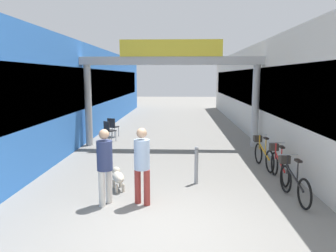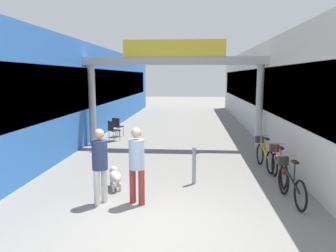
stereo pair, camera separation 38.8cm
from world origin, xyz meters
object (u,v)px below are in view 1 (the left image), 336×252
pedestrian_with_dog (142,161)px  cafe_chair_black_farther (112,126)px  bollard_post_metal (196,165)px  dog_on_leash (118,177)px  bicycle_red_second (279,164)px  cafe_chair_black_nearer (109,129)px  bicycle_orange_third (263,153)px  pedestrian_companion (105,162)px  bicycle_black_nearest (293,180)px

pedestrian_with_dog → cafe_chair_black_farther: bearing=106.2°
bollard_post_metal → cafe_chair_black_farther: bearing=118.6°
dog_on_leash → bicycle_red_second: 4.35m
bollard_post_metal → cafe_chair_black_nearer: 6.54m
pedestrian_with_dog → bicycle_orange_third: size_ratio=1.01×
pedestrian_companion → bicycle_orange_third: 5.31m
dog_on_leash → cafe_chair_black_farther: size_ratio=0.83×
dog_on_leash → cafe_chair_black_farther: cafe_chair_black_farther is taller
pedestrian_with_dog → bicycle_red_second: size_ratio=1.01×
bicycle_black_nearest → cafe_chair_black_nearer: (-5.69, 6.49, 0.10)m
bollard_post_metal → bicycle_black_nearest: bearing=-24.4°
bicycle_orange_third → cafe_chair_black_farther: size_ratio=1.90×
bicycle_black_nearest → bicycle_red_second: (0.10, 1.42, 0.00)m
bicycle_red_second → bollard_post_metal: (-2.26, -0.44, 0.07)m
dog_on_leash → pedestrian_companion: bearing=-94.5°
bollard_post_metal → cafe_chair_black_nearer: bollard_post_metal is taller
bollard_post_metal → cafe_chair_black_nearer: bearing=122.6°
bicycle_black_nearest → bicycle_orange_third: (-0.02, 2.68, 0.00)m
bicycle_black_nearest → bicycle_red_second: 1.42m
bicycle_red_second → cafe_chair_black_farther: (-5.84, 6.12, 0.10)m
bicycle_red_second → bollard_post_metal: bollard_post_metal is taller
pedestrian_companion → cafe_chair_black_farther: size_ratio=1.89×
cafe_chair_black_farther → pedestrian_companion: bearing=-79.3°
pedestrian_with_dog → bollard_post_metal: 1.98m
dog_on_leash → cafe_chair_black_nearer: cafe_chair_black_nearer is taller
bicycle_red_second → cafe_chair_black_nearer: (-5.79, 5.07, 0.10)m
dog_on_leash → cafe_chair_black_farther: bearing=102.8°
bicycle_black_nearest → cafe_chair_black_farther: (-5.75, 7.54, 0.10)m
bicycle_orange_third → cafe_chair_black_farther: bearing=139.6°
pedestrian_companion → bicycle_orange_third: pedestrian_companion is taller
pedestrian_with_dog → cafe_chair_black_farther: size_ratio=1.92×
bicycle_black_nearest → bicycle_red_second: same height
bicycle_orange_third → pedestrian_companion: bearing=-142.7°
cafe_chair_black_nearer → bollard_post_metal: bearing=-57.4°
cafe_chair_black_farther → cafe_chair_black_nearer: bearing=-87.1°
pedestrian_with_dog → dog_on_leash: size_ratio=2.31×
bicycle_black_nearest → bollard_post_metal: size_ratio=1.68×
bollard_post_metal → bicycle_red_second: bearing=10.9°
bicycle_black_nearest → bollard_post_metal: 2.38m
pedestrian_companion → bollard_post_metal: bearing=36.3°
pedestrian_with_dog → dog_on_leash: (-0.72, 0.95, -0.65)m
bicycle_orange_third → bicycle_black_nearest: bearing=-89.5°
cafe_chair_black_nearer → bicycle_black_nearest: bearing=-48.7°
pedestrian_with_dog → cafe_chair_black_nearer: size_ratio=1.92×
pedestrian_with_dog → bollard_post_metal: size_ratio=1.70×
pedestrian_with_dog → bollard_post_metal: pedestrian_with_dog is taller
bollard_post_metal → cafe_chair_black_farther: 7.47m
bicycle_red_second → bollard_post_metal: size_ratio=1.69×
bollard_post_metal → cafe_chair_black_nearer: (-3.53, 5.51, 0.03)m
dog_on_leash → bicycle_orange_third: (4.12, 2.21, 0.11)m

